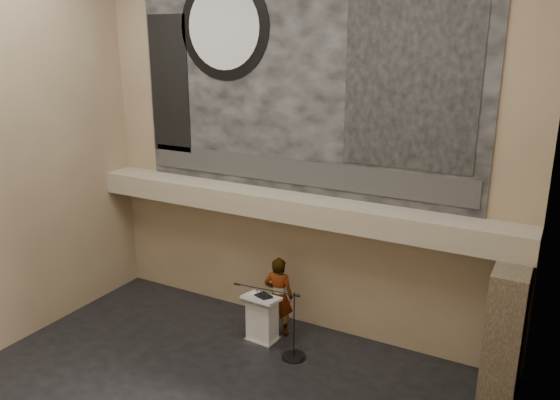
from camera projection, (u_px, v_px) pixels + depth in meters
The scene contains 17 objects.
wall_back at pixel (298, 144), 11.84m from camera, with size 10.00×0.02×8.50m, color #866D55.
wall_right at pixel (532, 242), 6.18m from camera, with size 0.02×8.00×8.50m, color #866D55.
soffit at pixel (289, 206), 11.87m from camera, with size 10.00×0.80×0.50m, color gray.
sprinkler_left at pixel (227, 209), 12.64m from camera, with size 0.04×0.04×0.06m, color #B2893D.
sprinkler_right at pixel (371, 233), 11.04m from camera, with size 0.04×0.04×0.06m, color #B2893D.
banner at pixel (298, 76), 11.40m from camera, with size 8.00×0.05×5.00m, color black.
banner_text_strip at pixel (296, 172), 11.95m from camera, with size 7.76×0.02×0.55m, color #2B2B2B.
banner_clock_rim at pixel (224, 27), 11.90m from camera, with size 2.30×2.30×0.02m, color black.
banner_clock_face at pixel (223, 27), 11.89m from camera, with size 1.84×1.84×0.02m, color silver.
banner_building_print at pixel (411, 75), 10.24m from camera, with size 2.60×0.02×3.60m, color black.
banner_brick_print at pixel (170, 85), 13.01m from camera, with size 1.10×0.02×3.20m, color black.
stone_pier at pixel (505, 334), 9.83m from camera, with size 0.60×1.40×2.70m, color #413528.
lectern at pixel (262, 319), 11.97m from camera, with size 0.80×0.59×1.14m.
binder at pixel (264, 296), 11.79m from camera, with size 0.33×0.27×0.04m, color black.
papers at pixel (254, 295), 11.85m from camera, with size 0.23×0.32×0.01m, color silver.
speaker_person at pixel (279, 296), 12.20m from camera, with size 0.68×0.44×1.85m, color beige.
mic_stand at pixel (291, 347), 11.47m from camera, with size 1.63×0.52×1.50m.
Camera 1 is at (5.25, -6.45, 6.48)m, focal length 35.00 mm.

